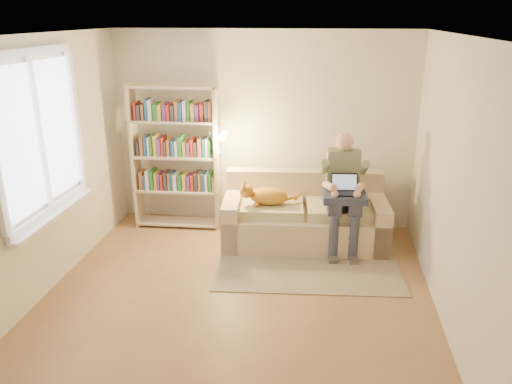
# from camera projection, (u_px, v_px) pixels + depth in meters

# --- Properties ---
(floor) EXTENTS (4.50, 4.50, 0.00)m
(floor) POSITION_uv_depth(u_px,v_px,m) (235.00, 306.00, 5.02)
(floor) COLOR #88603E
(floor) RESTS_ON ground
(ceiling) EXTENTS (4.00, 4.50, 0.02)m
(ceiling) POSITION_uv_depth(u_px,v_px,m) (230.00, 36.00, 4.14)
(ceiling) COLOR white
(ceiling) RESTS_ON wall_back
(wall_left) EXTENTS (0.02, 4.50, 2.60)m
(wall_left) POSITION_uv_depth(u_px,v_px,m) (30.00, 175.00, 4.84)
(wall_left) COLOR silver
(wall_left) RESTS_ON floor
(wall_right) EXTENTS (0.02, 4.50, 2.60)m
(wall_right) POSITION_uv_depth(u_px,v_px,m) (460.00, 194.00, 4.32)
(wall_right) COLOR silver
(wall_right) RESTS_ON floor
(wall_back) EXTENTS (4.00, 0.02, 2.60)m
(wall_back) POSITION_uv_depth(u_px,v_px,m) (263.00, 130.00, 6.68)
(wall_back) COLOR silver
(wall_back) RESTS_ON floor
(wall_front) EXTENTS (4.00, 0.02, 2.60)m
(wall_front) POSITION_uv_depth(u_px,v_px,m) (151.00, 328.00, 2.48)
(wall_front) COLOR silver
(wall_front) RESTS_ON floor
(window) EXTENTS (0.12, 1.52, 1.69)m
(window) POSITION_uv_depth(u_px,v_px,m) (45.00, 162.00, 5.00)
(window) COLOR white
(window) RESTS_ON wall_left
(sofa) EXTENTS (2.09, 1.07, 0.86)m
(sofa) POSITION_uv_depth(u_px,v_px,m) (304.00, 219.00, 6.35)
(sofa) COLOR beige
(sofa) RESTS_ON floor
(person) EXTENTS (0.44, 0.66, 1.44)m
(person) POSITION_uv_depth(u_px,v_px,m) (343.00, 186.00, 6.01)
(person) COLOR gray
(person) RESTS_ON sofa
(cat) EXTENTS (0.72, 0.29, 0.26)m
(cat) POSITION_uv_depth(u_px,v_px,m) (265.00, 196.00, 6.14)
(cat) COLOR gold
(cat) RESTS_ON sofa
(blanket) EXTENTS (0.54, 0.46, 0.09)m
(blanket) POSITION_uv_depth(u_px,v_px,m) (343.00, 196.00, 5.91)
(blanket) COLOR #293049
(blanket) RESTS_ON person
(laptop) EXTENTS (0.33, 0.29, 0.27)m
(laptop) POSITION_uv_depth(u_px,v_px,m) (344.00, 188.00, 5.89)
(laptop) COLOR black
(laptop) RESTS_ON blanket
(bookshelf) EXTENTS (1.29, 0.35, 1.94)m
(bookshelf) POSITION_uv_depth(u_px,v_px,m) (176.00, 151.00, 6.57)
(bookshelf) COLOR beige
(bookshelf) RESTS_ON floor
(rug) EXTENTS (2.21, 1.42, 0.01)m
(rug) POSITION_uv_depth(u_px,v_px,m) (307.00, 266.00, 5.80)
(rug) COLOR gray
(rug) RESTS_ON floor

